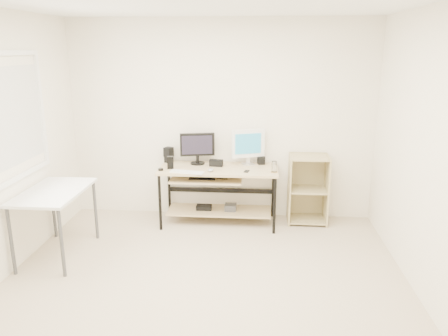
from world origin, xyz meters
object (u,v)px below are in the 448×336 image
black_monitor (197,146)px  desk (217,183)px  shelf_unit (307,188)px  side_table (54,198)px  white_imac (248,144)px  audio_controller (170,163)px

black_monitor → desk: bearing=-43.9°
black_monitor → shelf_unit: bearing=-12.5°
side_table → white_imac: (2.05, 1.24, 0.35)m
desk → audio_controller: audio_controller is taller
desk → black_monitor: (-0.27, 0.16, 0.45)m
shelf_unit → side_table: bearing=-156.7°
black_monitor → white_imac: bearing=-10.7°
audio_controller → shelf_unit: bearing=-2.1°
white_imac → side_table: bearing=-169.0°
white_imac → audio_controller: white_imac is taller
shelf_unit → black_monitor: 1.54m
audio_controller → black_monitor: bearing=29.9°
desk → shelf_unit: bearing=7.8°
black_monitor → white_imac: (0.66, 0.02, 0.03)m
shelf_unit → white_imac: bearing=178.3°
desk → side_table: (-1.65, -1.06, 0.13)m
black_monitor → white_imac: size_ratio=0.96×
side_table → audio_controller: audio_controller is taller
desk → side_table: same height
desk → audio_controller: size_ratio=9.40×
shelf_unit → audio_controller: bearing=-171.6°
desk → black_monitor: black_monitor is taller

